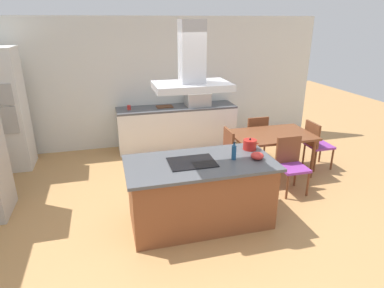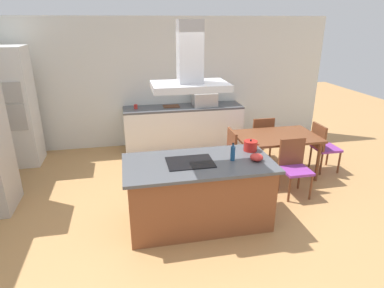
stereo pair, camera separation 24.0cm
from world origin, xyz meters
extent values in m
plane|color=tan|center=(0.00, 1.50, 0.00)|extent=(16.00, 16.00, 0.00)
cube|color=silver|center=(0.00, 3.25, 1.35)|extent=(7.20, 0.10, 2.70)
cube|color=brown|center=(0.00, 0.00, 0.43)|extent=(1.85, 0.89, 0.86)
cube|color=#4C4F54|center=(0.00, 0.00, 0.88)|extent=(1.95, 0.99, 0.04)
cube|color=black|center=(-0.11, 0.00, 0.91)|extent=(0.60, 0.44, 0.01)
cylinder|color=#B21E19|center=(0.80, 0.24, 0.97)|extent=(0.19, 0.19, 0.14)
sphere|color=black|center=(0.80, 0.24, 1.05)|extent=(0.03, 0.03, 0.03)
cone|color=#B21E19|center=(0.91, 0.24, 0.98)|extent=(0.06, 0.03, 0.04)
cylinder|color=navy|center=(0.45, -0.04, 1.00)|extent=(0.06, 0.06, 0.19)
cylinder|color=navy|center=(0.45, -0.04, 1.11)|extent=(0.03, 0.03, 0.04)
cylinder|color=black|center=(0.45, -0.04, 1.14)|extent=(0.03, 0.03, 0.01)
ellipsoid|color=red|center=(0.75, -0.11, 0.95)|extent=(0.17, 0.17, 0.09)
cube|color=silver|center=(0.32, 2.88, 0.43)|extent=(2.51, 0.62, 0.86)
cube|color=#4C4F54|center=(0.32, 2.88, 0.88)|extent=(2.51, 0.62, 0.04)
cube|color=#B2AFAA|center=(0.78, 2.88, 1.04)|extent=(0.50, 0.38, 0.28)
cylinder|color=red|center=(-0.67, 2.90, 0.95)|extent=(0.08, 0.08, 0.09)
cube|color=#59331E|center=(0.07, 2.93, 0.91)|extent=(0.34, 0.24, 0.02)
cube|color=silver|center=(-2.90, 2.65, 1.10)|extent=(0.70, 0.64, 2.20)
cube|color=#B2AFAA|center=(-2.90, 2.32, 1.45)|extent=(0.56, 0.02, 0.36)
cube|color=#B2AFAA|center=(-2.90, 2.32, 1.00)|extent=(0.56, 0.02, 0.48)
cube|color=brown|center=(1.65, 1.16, 0.73)|extent=(1.40, 0.90, 0.04)
cylinder|color=brown|center=(1.03, 0.79, 0.35)|extent=(0.06, 0.06, 0.71)
cylinder|color=brown|center=(2.27, 0.79, 0.35)|extent=(0.06, 0.06, 0.71)
cylinder|color=brown|center=(1.03, 1.53, 0.35)|extent=(0.06, 0.06, 0.71)
cylinder|color=brown|center=(2.27, 1.53, 0.35)|extent=(0.06, 0.06, 0.71)
cube|color=purple|center=(1.65, 0.41, 0.43)|extent=(0.42, 0.42, 0.04)
cube|color=brown|center=(1.65, 0.60, 0.67)|extent=(0.42, 0.04, 0.44)
cylinder|color=brown|center=(1.83, 0.23, 0.21)|extent=(0.04, 0.04, 0.41)
cylinder|color=brown|center=(1.47, 0.23, 0.21)|extent=(0.04, 0.04, 0.41)
cylinder|color=brown|center=(1.83, 0.59, 0.21)|extent=(0.04, 0.04, 0.41)
cylinder|color=brown|center=(1.47, 0.59, 0.21)|extent=(0.04, 0.04, 0.41)
cube|color=purple|center=(1.65, 1.91, 0.43)|extent=(0.42, 0.42, 0.04)
cube|color=brown|center=(1.65, 1.72, 0.67)|extent=(0.42, 0.04, 0.44)
cylinder|color=brown|center=(1.47, 2.09, 0.21)|extent=(0.04, 0.04, 0.41)
cylinder|color=brown|center=(1.83, 2.09, 0.21)|extent=(0.04, 0.04, 0.41)
cylinder|color=brown|center=(1.47, 1.73, 0.21)|extent=(0.04, 0.04, 0.41)
cylinder|color=brown|center=(1.83, 1.73, 0.21)|extent=(0.04, 0.04, 0.41)
cube|color=purple|center=(2.65, 1.16, 0.43)|extent=(0.42, 0.42, 0.04)
cube|color=brown|center=(2.46, 1.16, 0.67)|extent=(0.04, 0.42, 0.44)
cylinder|color=brown|center=(2.83, 1.34, 0.21)|extent=(0.04, 0.04, 0.41)
cylinder|color=brown|center=(2.83, 0.98, 0.21)|extent=(0.04, 0.04, 0.41)
cylinder|color=brown|center=(2.47, 1.34, 0.21)|extent=(0.04, 0.04, 0.41)
cylinder|color=brown|center=(2.47, 0.98, 0.21)|extent=(0.04, 0.04, 0.41)
cube|color=purple|center=(0.65, 1.16, 0.43)|extent=(0.42, 0.42, 0.04)
cube|color=brown|center=(0.84, 1.16, 0.67)|extent=(0.04, 0.42, 0.44)
cylinder|color=brown|center=(0.47, 0.98, 0.21)|extent=(0.04, 0.04, 0.41)
cylinder|color=brown|center=(0.47, 1.34, 0.21)|extent=(0.04, 0.04, 0.41)
cylinder|color=brown|center=(0.83, 0.98, 0.21)|extent=(0.04, 0.04, 0.41)
cylinder|color=brown|center=(0.83, 1.34, 0.21)|extent=(0.04, 0.04, 0.41)
cube|color=#ADADB2|center=(-0.11, 0.00, 1.89)|extent=(0.90, 0.55, 0.08)
cube|color=#ADADB2|center=(-0.11, 0.00, 2.28)|extent=(0.28, 0.24, 0.70)
camera|label=1|loc=(-1.10, -3.73, 2.62)|focal=30.68mm
camera|label=2|loc=(-0.87, -3.79, 2.62)|focal=30.68mm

